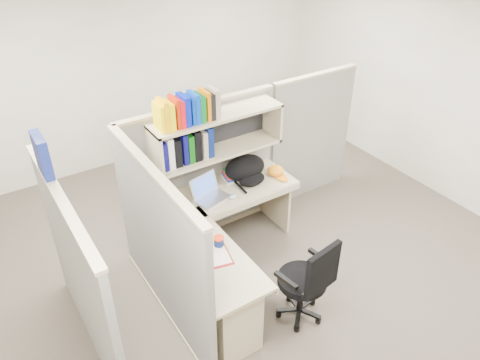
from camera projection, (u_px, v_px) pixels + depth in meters
ground at (246, 276)px, 4.91m from camera, size 6.00×6.00×0.00m
room_shell at (248, 139)px, 4.03m from camera, size 6.00×6.00×6.00m
cubicle at (190, 195)px, 4.57m from camera, size 3.79×1.84×1.95m
desk at (227, 277)px, 4.29m from camera, size 1.74×1.75×0.73m
laptop at (212, 189)px, 4.76m from camera, size 0.41×0.41×0.25m
backpack at (248, 170)px, 5.04m from camera, size 0.56×0.50×0.28m
orange_cap at (275, 171)px, 5.20m from camera, size 0.20×0.23×0.10m
snack_canister at (219, 241)px, 4.19m from camera, size 0.09×0.09×0.09m
tissue_box at (204, 270)px, 3.83m from camera, size 0.12×0.12×0.17m
mouse at (233, 197)px, 4.83m from camera, size 0.11×0.08×0.04m
paper_cup at (204, 183)px, 4.98m from camera, size 0.09×0.09×0.10m
book_stack at (231, 175)px, 5.12m from camera, size 0.19×0.23×0.10m
loose_paper at (216, 255)px, 4.11m from camera, size 0.26×0.31×0.00m
task_chair at (305, 292)px, 4.27m from camera, size 0.53×0.48×0.95m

